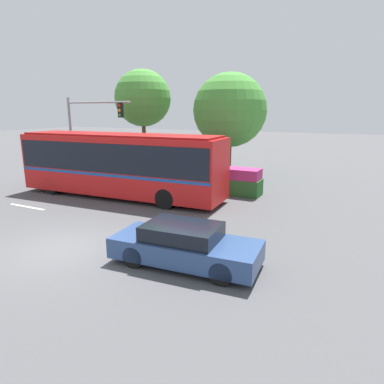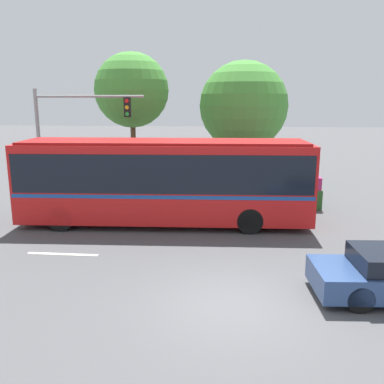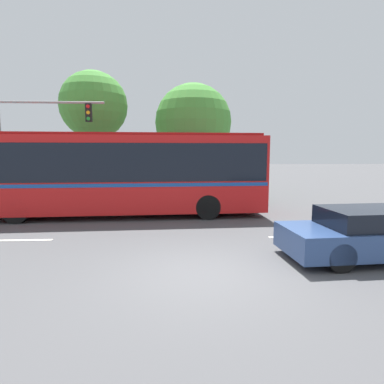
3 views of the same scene
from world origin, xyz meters
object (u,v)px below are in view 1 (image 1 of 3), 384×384
street_tree_left (143,98)px  street_tree_centre (230,110)px  city_bus (120,161)px  traffic_light_pole (86,125)px  sedan_foreground (185,245)px

street_tree_left → street_tree_centre: 6.33m
street_tree_left → street_tree_centre: street_tree_left is taller
city_bus → street_tree_left: size_ratio=1.57×
city_bus → street_tree_left: 7.79m
street_tree_centre → traffic_light_pole: bearing=-150.5°
street_tree_left → traffic_light_pole: bearing=-126.2°
street_tree_centre → city_bus: bearing=-113.0°
traffic_light_pole → street_tree_centre: (8.50, 4.81, 0.96)m
sedan_foreground → street_tree_centre: size_ratio=0.65×
traffic_light_pole → street_tree_left: street_tree_left is taller
sedan_foreground → traffic_light_pole: traffic_light_pole is taller
sedan_foreground → street_tree_centre: street_tree_centre is taller
street_tree_left → street_tree_centre: (6.09, 1.52, -0.84)m
sedan_foreground → street_tree_left: size_ratio=0.62×
street_tree_left → street_tree_centre: bearing=14.0°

